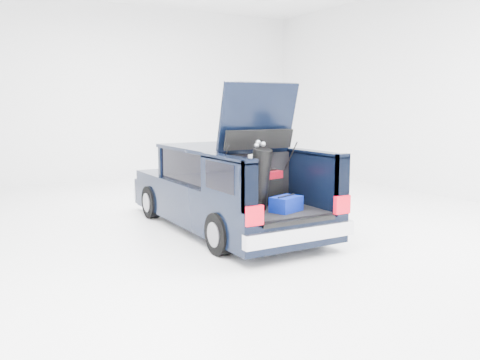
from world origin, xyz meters
TOP-DOWN VIEW (x-y plane):
  - ground at (0.00, 0.00)m, footprint 14.00×14.00m
  - car at (-0.00, 0.11)m, footprint 1.87×4.65m
  - red_suitcase at (0.22, -1.09)m, footprint 0.36×0.27m
  - black_golf_bag at (-0.18, -1.40)m, footprint 0.33×0.45m
  - blue_golf_bag at (-0.16, -1.30)m, footprint 0.28×0.28m
  - blue_duffel at (0.11, -1.67)m, footprint 0.53×0.43m

SIDE VIEW (x-z plane):
  - ground at x=0.00m, z-range 0.00..0.00m
  - car at x=0.00m, z-range -0.56..1.91m
  - blue_duffel at x=0.11m, z-range 0.59..0.83m
  - red_suitcase at x=0.22m, z-range 0.58..1.14m
  - blue_golf_bag at x=-0.16m, z-range 0.56..1.47m
  - black_golf_bag at x=-0.18m, z-range 0.55..1.58m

